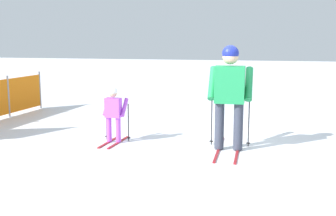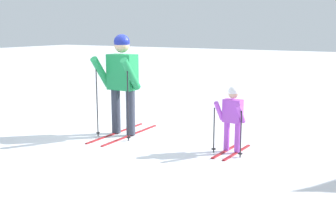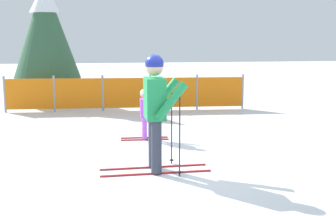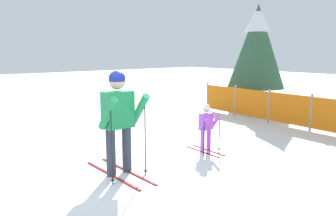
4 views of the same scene
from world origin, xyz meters
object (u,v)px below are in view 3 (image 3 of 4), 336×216
skier_child (145,110)px  conifer_far (46,28)px  skier_adult (156,103)px  safety_fence (127,93)px

skier_child → conifer_far: conifer_far is taller
skier_adult → safety_fence: size_ratio=0.27×
skier_adult → skier_child: (0.04, 2.12, -0.48)m
skier_child → skier_adult: bearing=-88.3°
skier_adult → conifer_far: conifer_far is taller
skier_adult → conifer_far: bearing=107.7°
safety_fence → skier_child: bearing=-87.3°
skier_adult → conifer_far: (-2.51, 7.37, 1.29)m
safety_fence → conifer_far: 3.46m
skier_child → conifer_far: (-2.55, 5.25, 1.77)m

